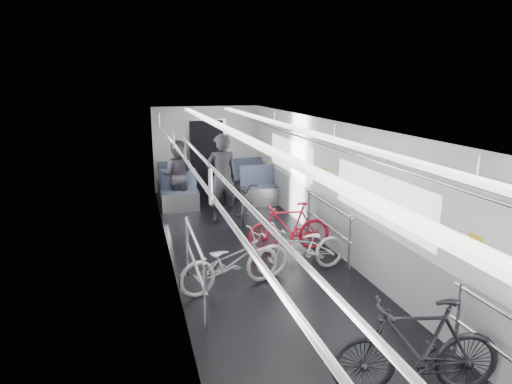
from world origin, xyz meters
TOP-DOWN VIEW (x-y plane):
  - car_shell at (0.00, 1.78)m, footprint 3.02×14.01m
  - bike_left_far at (-0.72, 0.46)m, footprint 1.76×0.98m
  - bike_right_near at (0.57, -2.39)m, footprint 1.79×0.84m
  - bike_right_mid at (0.55, 0.76)m, footprint 1.66×0.72m
  - bike_right_far at (0.66, 1.70)m, footprint 1.58×0.55m
  - bike_aisle at (0.31, 3.82)m, footprint 1.06×1.90m
  - person_standing at (-0.17, 3.92)m, footprint 0.74×0.51m
  - person_seated at (-1.03, 5.19)m, footprint 0.96×0.83m

SIDE VIEW (x-z plane):
  - bike_right_mid at x=0.55m, z-range 0.00..0.85m
  - bike_left_far at x=-0.72m, z-range 0.00..0.88m
  - bike_right_far at x=0.66m, z-range 0.00..0.93m
  - bike_aisle at x=0.31m, z-range 0.00..0.95m
  - bike_right_near at x=0.57m, z-range 0.00..1.04m
  - person_seated at x=-1.03m, z-range 0.00..1.71m
  - person_standing at x=-0.17m, z-range 0.00..1.98m
  - car_shell at x=0.00m, z-range -0.08..2.33m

